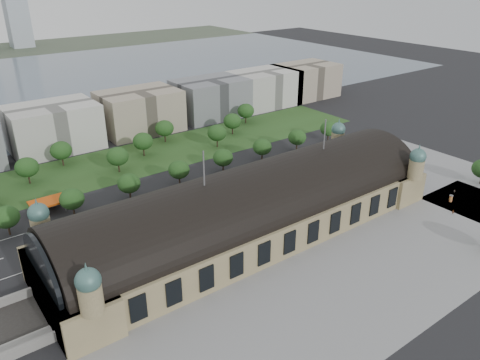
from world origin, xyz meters
TOP-DOWN VIEW (x-y plane):
  - ground at (0.00, 0.00)m, footprint 900.00×900.00m
  - station at (0.00, 0.00)m, footprint 150.00×48.40m
  - plaza_south at (10.00, -44.00)m, footprint 190.00×48.00m
  - plaza_east at (103.00, 0.00)m, footprint 56.00×100.00m
  - road_slab at (-20.00, 38.00)m, footprint 260.00×26.00m
  - grass_belt at (-15.00, 93.00)m, footprint 300.00×45.00m
  - petrol_station at (-53.91, 65.28)m, footprint 14.00×13.00m
  - lake at (0.00, 298.00)m, footprint 700.00×320.00m
  - far_tower_right at (45.00, 508.00)m, footprint 24.00×24.00m
  - office_3 at (-30.00, 133.00)m, footprint 45.00×32.00m
  - office_4 at (20.00, 133.00)m, footprint 45.00×32.00m
  - office_5 at (70.00, 133.00)m, footprint 45.00×32.00m
  - office_6 at (115.00, 133.00)m, footprint 45.00×32.00m
  - office_7 at (155.00, 133.00)m, footprint 45.00×32.00m
  - tree_row_2 at (-72.00, 53.00)m, footprint 9.60×9.60m
  - tree_row_3 at (-48.00, 53.00)m, footprint 9.60×9.60m
  - tree_row_4 at (-24.00, 53.00)m, footprint 9.60×9.60m
  - tree_row_5 at (0.00, 53.00)m, footprint 9.60×9.60m
  - tree_row_6 at (24.00, 53.00)m, footprint 9.60×9.60m
  - tree_row_7 at (48.00, 53.00)m, footprint 9.60×9.60m
  - tree_row_8 at (72.00, 53.00)m, footprint 9.60×9.60m
  - tree_row_9 at (96.00, 53.00)m, footprint 9.60×9.60m
  - tree_belt_4 at (-54.00, 95.00)m, footprint 10.40×10.40m
  - tree_belt_5 at (-35.00, 107.00)m, footprint 10.40×10.40m
  - tree_belt_6 at (-16.00, 83.00)m, footprint 10.40×10.40m
  - tree_belt_7 at (3.00, 95.00)m, footprint 10.40×10.40m
  - tree_belt_8 at (22.00, 107.00)m, footprint 10.40×10.40m
  - tree_belt_9 at (41.00, 83.00)m, footprint 10.40×10.40m
  - tree_belt_10 at (60.00, 95.00)m, footprint 10.40×10.40m
  - tree_belt_11 at (79.00, 107.00)m, footprint 10.40×10.40m
  - traffic_car_2 at (-70.25, 34.64)m, footprint 5.74×2.80m
  - traffic_car_3 at (-35.46, 43.98)m, footprint 5.58×2.78m
  - traffic_car_5 at (26.07, 41.91)m, footprint 5.09×2.27m
  - traffic_car_6 at (63.68, 30.41)m, footprint 6.05×3.29m
  - parked_car_0 at (-57.17, 25.00)m, footprint 4.29×2.96m
  - parked_car_1 at (-64.13, 23.93)m, footprint 5.07×4.47m
  - parked_car_2 at (-38.61, 24.52)m, footprint 4.84×4.08m
  - parked_car_3 at (-60.04, 21.00)m, footprint 4.95×3.40m
  - parked_car_4 at (-47.98, 23.26)m, footprint 4.11×3.23m
  - parked_car_5 at (-47.50, 22.54)m, footprint 6.29×5.30m
  - parked_car_6 at (-33.57, 23.82)m, footprint 5.76×3.94m
  - bus_west at (-2.53, 28.92)m, footprint 13.36×4.24m
  - bus_mid at (-4.11, 27.00)m, footprint 11.78×3.39m
  - bus_east at (40.00, 31.98)m, footprint 11.17×2.96m
  - advertising_column at (82.66, -29.75)m, footprint 1.59×1.59m
  - pedestrian_1 at (73.68, -36.20)m, footprint 0.57×0.77m
  - pedestrian_2 at (91.98, -26.06)m, footprint 0.90×1.00m

SIDE VIEW (x-z plane):
  - ground at x=0.00m, z-range 0.00..0.00m
  - plaza_south at x=10.00m, z-range -0.06..0.06m
  - plaza_east at x=103.00m, z-range -0.06..0.06m
  - road_slab at x=-20.00m, z-range -0.05..0.05m
  - grass_belt at x=-15.00m, z-range -0.05..0.05m
  - lake at x=0.00m, z-range -0.04..0.04m
  - parked_car_1 at x=-64.13m, z-range 0.00..1.30m
  - parked_car_4 at x=-47.98m, z-range 0.00..1.31m
  - parked_car_2 at x=-38.61m, z-range 0.00..1.33m
  - parked_car_0 at x=-57.17m, z-range 0.00..1.34m
  - parked_car_6 at x=-33.57m, z-range 0.00..1.55m
  - traffic_car_3 at x=-35.46m, z-range 0.00..1.56m
  - parked_car_3 at x=-60.04m, z-range 0.00..1.56m
  - traffic_car_2 at x=-70.25m, z-range 0.00..1.57m
  - parked_car_5 at x=-47.50m, z-range 0.00..1.60m
  - traffic_car_6 at x=63.68m, z-range 0.00..1.61m
  - traffic_car_5 at x=26.07m, z-range 0.00..1.62m
  - pedestrian_2 at x=91.98m, z-range 0.00..1.79m
  - pedestrian_1 at x=73.68m, z-range 0.00..1.94m
  - bus_east at x=40.00m, z-range 0.00..3.09m
  - advertising_column at x=82.66m, z-range 0.06..3.08m
  - bus_mid at x=-4.11m, z-range 0.00..3.24m
  - bus_west at x=-2.53m, z-range 0.00..3.66m
  - petrol_station at x=-53.91m, z-range 0.42..5.47m
  - tree_row_2 at x=-72.00m, z-range 1.67..13.19m
  - tree_row_3 at x=-48.00m, z-range 1.67..13.19m
  - tree_row_4 at x=-24.00m, z-range 1.67..13.19m
  - tree_row_5 at x=0.00m, z-range 1.67..13.19m
  - tree_row_6 at x=24.00m, z-range 1.67..13.19m
  - tree_row_7 at x=48.00m, z-range 1.67..13.19m
  - tree_row_8 at x=72.00m, z-range 1.67..13.19m
  - tree_row_9 at x=96.00m, z-range 1.67..13.19m
  - tree_belt_4 at x=-54.00m, z-range 1.81..14.29m
  - tree_belt_5 at x=-35.00m, z-range 1.81..14.29m
  - tree_belt_6 at x=-16.00m, z-range 1.81..14.29m
  - tree_belt_7 at x=3.00m, z-range 1.81..14.29m
  - tree_belt_8 at x=22.00m, z-range 1.81..14.29m
  - tree_belt_9 at x=41.00m, z-range 1.81..14.29m
  - tree_belt_10 at x=60.00m, z-range 1.81..14.29m
  - tree_belt_11 at x=79.00m, z-range 1.81..14.29m
  - station at x=0.00m, z-range -11.87..32.43m
  - office_3 at x=-30.00m, z-range 0.00..24.00m
  - office_4 at x=20.00m, z-range 0.00..24.00m
  - office_5 at x=70.00m, z-range 0.00..24.00m
  - office_6 at x=115.00m, z-range 0.00..24.00m
  - office_7 at x=155.00m, z-range 0.00..24.00m
  - far_tower_right at x=45.00m, z-range 0.00..75.00m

